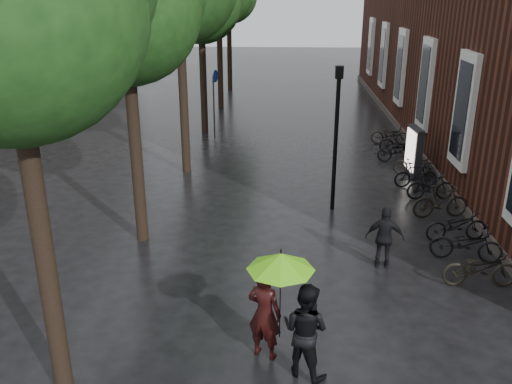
# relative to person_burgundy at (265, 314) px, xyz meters

# --- Properties ---
(person_burgundy) EXTENTS (0.79, 0.66, 1.84)m
(person_burgundy) POSITION_rel_person_burgundy_xyz_m (0.00, 0.00, 0.00)
(person_burgundy) COLOR black
(person_burgundy) RESTS_ON ground
(person_black) EXTENTS (1.12, 1.04, 1.83)m
(person_black) POSITION_rel_person_burgundy_xyz_m (0.74, -0.47, -0.01)
(person_black) COLOR black
(person_black) RESTS_ON ground
(lime_umbrella) EXTENTS (1.22, 1.22, 1.79)m
(lime_umbrella) POSITION_rel_person_burgundy_xyz_m (0.28, -0.26, 1.24)
(lime_umbrella) COLOR black
(lime_umbrella) RESTS_ON ground
(pedestrian_walking) EXTENTS (0.99, 0.53, 1.61)m
(pedestrian_walking) POSITION_rel_person_burgundy_xyz_m (2.84, 3.69, -0.12)
(pedestrian_walking) COLOR black
(pedestrian_walking) RESTS_ON ground
(parked_bicycles) EXTENTS (2.05, 13.09, 1.04)m
(parked_bicycles) POSITION_rel_person_burgundy_xyz_m (5.06, 8.73, -0.45)
(parked_bicycles) COLOR black
(parked_bicycles) RESTS_ON ground
(ad_lightbox) EXTENTS (0.28, 1.21, 1.83)m
(ad_lightbox) POSITION_rel_person_burgundy_xyz_m (5.12, 10.99, -0.00)
(ad_lightbox) COLOR black
(ad_lightbox) RESTS_ON ground
(lamp_post) EXTENTS (0.23, 0.23, 4.49)m
(lamp_post) POSITION_rel_person_burgundy_xyz_m (1.87, 7.45, 1.80)
(lamp_post) COLOR black
(lamp_post) RESTS_ON ground
(cycle_sign) EXTENTS (0.16, 0.56, 3.06)m
(cycle_sign) POSITION_rel_person_burgundy_xyz_m (-2.98, 16.52, 1.10)
(cycle_sign) COLOR #262628
(cycle_sign) RESTS_ON ground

